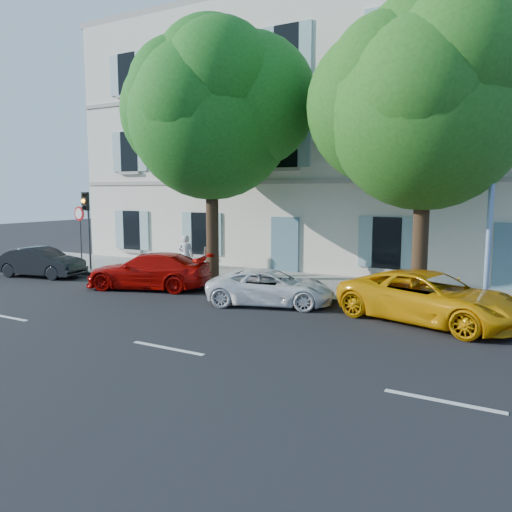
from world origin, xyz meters
The scene contains 15 objects.
ground centered at (0.00, 0.00, 0.00)m, with size 90.00×90.00×0.00m, color black.
sidewalk centered at (0.00, 4.45, 0.07)m, with size 36.00×4.50×0.15m, color #A09E96.
kerb centered at (0.00, 2.28, 0.08)m, with size 36.00×0.16×0.16m, color #9E998E.
building centered at (0.00, 10.20, 6.00)m, with size 28.00×7.00×12.00m, color silver.
car_dark_sedan centered at (-10.93, 1.06, 0.62)m, with size 1.32×3.79×1.25m, color black.
car_red_coupe centered at (-5.18, 1.28, 0.67)m, with size 1.88×4.62×1.34m, color #B20905.
car_white_coupe centered at (-0.02, 1.15, 0.56)m, with size 1.85×4.02×1.12m, color white.
car_yellow_supercar centered at (4.80, 1.34, 0.70)m, with size 2.31×5.01×1.39m, color #E99E09.
tree_left centered at (-3.79, 3.44, 6.35)m, with size 6.21×6.21×9.63m.
tree_right centered at (4.16, 2.99, 5.90)m, with size 5.82×5.82×8.97m.
traffic_light centered at (-9.93, 2.74, 2.62)m, with size 0.28×0.39×3.41m.
road_sign centered at (-10.65, 2.98, 2.15)m, with size 0.64×0.12×2.77m.
street_lamp centered at (6.07, 2.68, 4.67)m, with size 0.32×1.71×7.97m.
pedestrian_a centered at (-5.15, 3.51, 0.99)m, with size 0.61×0.40×1.68m, color silver.
pedestrian_b centered at (-4.35, 4.13, 0.96)m, with size 0.79×0.61×1.62m, color tan.
Camera 1 is at (7.17, -12.68, 3.57)m, focal length 35.00 mm.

